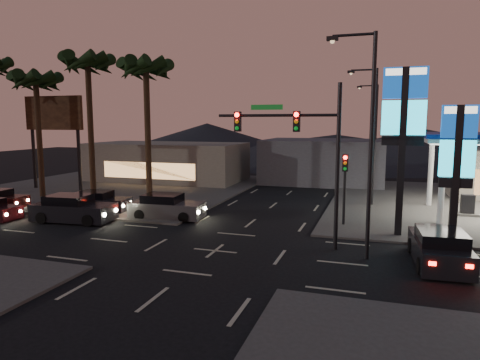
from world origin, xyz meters
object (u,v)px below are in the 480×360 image
(pylon_sign_short, at_px, (457,153))
(suv_station, at_px, (439,248))
(car_lane_a_front, at_px, (73,209))
(traffic_signal_mast, at_px, (302,142))
(car_lane_b_mid, at_px, (98,202))
(pylon_sign_tall, at_px, (404,118))
(car_lane_b_front, at_px, (166,207))

(pylon_sign_short, relative_size, suv_station, 1.43)
(car_lane_a_front, bearing_deg, suv_station, -5.39)
(traffic_signal_mast, bearing_deg, car_lane_a_front, 175.83)
(pylon_sign_short, bearing_deg, car_lane_b_mid, 175.76)
(pylon_sign_tall, xyz_separation_m, suv_station, (1.50, -4.41, -5.65))
(traffic_signal_mast, height_order, car_lane_b_front, traffic_signal_mast)
(pylon_sign_short, distance_m, car_lane_b_front, 17.07)
(traffic_signal_mast, xyz_separation_m, suv_station, (6.25, -0.90, -4.49))
(traffic_signal_mast, bearing_deg, pylon_sign_tall, 36.52)
(pylon_sign_tall, bearing_deg, pylon_sign_short, -21.80)
(car_lane_b_mid, bearing_deg, suv_station, -13.45)
(pylon_sign_short, relative_size, traffic_signal_mast, 0.88)
(car_lane_b_mid, bearing_deg, car_lane_b_front, -5.11)
(car_lane_a_front, xyz_separation_m, car_lane_b_mid, (-0.41, 3.10, -0.12))
(car_lane_b_mid, bearing_deg, traffic_signal_mast, -15.60)
(traffic_signal_mast, height_order, car_lane_b_mid, traffic_signal_mast)
(traffic_signal_mast, relative_size, suv_station, 1.63)
(pylon_sign_tall, distance_m, car_lane_a_front, 20.16)
(car_lane_b_mid, relative_size, suv_station, 0.92)
(pylon_sign_tall, relative_size, car_lane_a_front, 1.71)
(suv_station, bearing_deg, traffic_signal_mast, 171.82)
(pylon_sign_tall, relative_size, pylon_sign_short, 1.29)
(car_lane_b_front, bearing_deg, pylon_sign_short, -3.95)
(car_lane_a_front, distance_m, car_lane_b_mid, 3.13)
(suv_station, bearing_deg, car_lane_a_front, 174.61)
(pylon_sign_tall, xyz_separation_m, traffic_signal_mast, (-4.74, -3.51, -1.17))
(traffic_signal_mast, bearing_deg, pylon_sign_short, 19.13)
(car_lane_b_front, bearing_deg, traffic_signal_mast, -21.40)
(pylon_sign_short, xyz_separation_m, car_lane_b_front, (-16.57, 1.14, -3.93))
(pylon_sign_tall, height_order, suv_station, pylon_sign_tall)
(pylon_sign_short, xyz_separation_m, car_lane_a_front, (-21.71, -1.46, -3.88))
(car_lane_a_front, height_order, car_lane_b_mid, car_lane_a_front)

